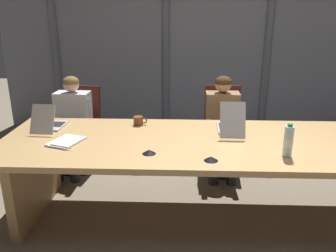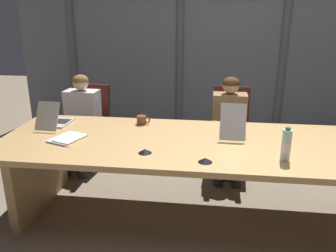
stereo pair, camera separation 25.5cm
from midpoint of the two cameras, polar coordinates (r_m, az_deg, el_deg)
ground_plane at (r=3.41m, az=8.42°, el=-14.43°), size 13.25×13.25×0.00m
conference_table at (r=3.12m, az=8.96°, el=-4.90°), size 4.20×1.20×0.76m
curtain_backdrop at (r=5.46m, az=6.42°, el=15.38°), size 6.63×0.17×3.10m
laptop_left_end at (r=3.54m, az=-20.84°, el=0.33°), size 0.24×0.44×0.27m
laptop_left_mid at (r=3.26m, az=8.03°, el=0.03°), size 0.24×0.49×0.32m
office_chair_left_end at (r=4.41m, az=-15.94°, el=-1.78°), size 0.60×0.61×0.97m
office_chair_left_mid at (r=4.21m, az=7.05°, el=-2.10°), size 0.60×0.60×0.98m
person_left_end at (r=4.19m, az=-17.35°, el=1.05°), size 0.42×0.56×1.13m
person_left_mid at (r=3.96m, az=7.15°, el=0.90°), size 0.39×0.55×1.15m
water_bottle_primary at (r=2.79m, az=16.78°, el=-2.51°), size 0.07×0.07×0.27m
coffee_mug_near at (r=3.46m, az=-6.97°, el=0.86°), size 0.14×0.09×0.09m
conference_mic_left_side at (r=2.77m, az=-5.78°, el=-4.29°), size 0.11×0.11×0.03m
conference_mic_middle at (r=2.64m, az=4.37°, el=-5.43°), size 0.11×0.11×0.03m
spiral_notepad at (r=3.15m, az=-18.70°, el=-2.49°), size 0.31×0.36×0.03m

